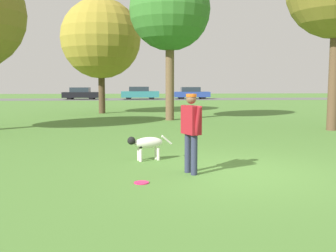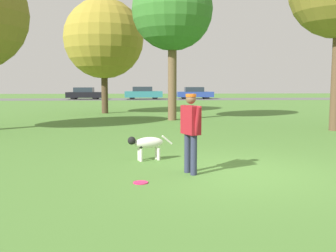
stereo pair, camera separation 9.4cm
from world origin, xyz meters
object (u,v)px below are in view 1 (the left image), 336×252
Objects in this scene: frisbee at (141,183)px; parked_car_blue at (191,93)px; parked_car_teal at (140,93)px; dog at (147,144)px; tree_far_left at (101,39)px; person at (191,127)px; parked_car_black at (81,94)px; tree_mid_center at (170,10)px.

parked_car_blue reaches higher than frisbee.
parked_car_blue is at bearing 4.57° from parked_car_teal.
tree_far_left is at bearing -99.65° from dog.
tree_far_left is 1.63× the size of parked_car_teal.
parked_car_teal is at bearing -175.84° from parked_car_blue.
person is at bearing -88.20° from parked_car_teal.
parked_car_blue reaches higher than dog.
parked_car_black is at bearing 99.90° from frisbee.
frisbee is 0.04× the size of tree_far_left.
tree_mid_center reaches higher than parked_car_blue.
person is 0.22× the size of tree_mid_center.
tree_mid_center reaches higher than dog.
tree_mid_center reaches higher than frisbee.
dog is 35.11m from parked_car_teal.
tree_mid_center reaches higher than parked_car_teal.
parked_car_blue is (4.42, 25.39, -4.64)m from tree_mid_center.
dog is at bearing -89.56° from parked_car_teal.
parked_car_black is (-6.56, 37.60, 0.64)m from frisbee.
tree_far_left is at bearing 128.87° from tree_mid_center.
dog is 0.15× the size of tree_mid_center.
person is at bearing -76.39° from parked_car_black.
dog is 11.37m from tree_mid_center.
dog is 0.26× the size of parked_car_teal.
tree_mid_center is at bearing -116.46° from dog.
parked_car_teal is at bearing -1.17° from parked_car_black.
tree_mid_center is 26.19m from parked_car_blue.
person is 37.67m from parked_car_black.
person reaches higher than frisbee.
parked_car_blue is (12.45, 0.08, 0.03)m from parked_car_black.
frisbee is at bearing -99.05° from parked_car_blue.
frisbee is 0.07× the size of parked_car_black.
parked_car_teal is at bearing 157.76° from person.
parked_car_blue is (5.89, 37.68, 0.67)m from frisbee.
tree_mid_center reaches higher than person.
parked_car_teal is at bearing 83.48° from tree_far_left.
frisbee is 38.17m from parked_car_black.
dog is at bearing 86.34° from frisbee.
dog is 36.10m from parked_car_black.
parked_car_black reaches higher than dog.
tree_mid_center is at bearing -70.38° from parked_car_black.
person is 0.39× the size of parked_car_teal.
tree_far_left is at bearing -76.32° from parked_car_black.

